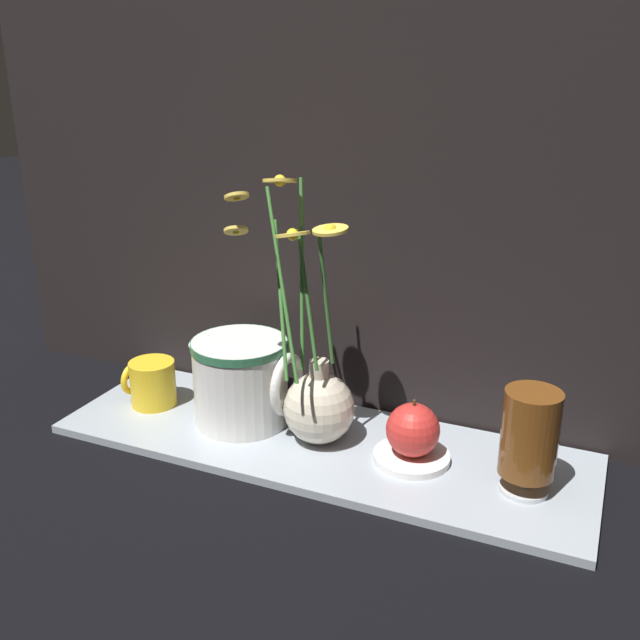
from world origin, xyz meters
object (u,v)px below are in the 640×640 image
vase_with_flowers (320,399)px  tea_glass (530,436)px  ceramic_pitcher (242,378)px  orange_fruit (412,431)px  yellow_mug (151,383)px

vase_with_flowers → tea_glass: 0.29m
ceramic_pitcher → orange_fruit: (0.27, -0.01, -0.02)m
yellow_mug → tea_glass: tea_glass is taller
yellow_mug → ceramic_pitcher: bearing=2.7°
ceramic_pitcher → tea_glass: 0.42m
orange_fruit → ceramic_pitcher: bearing=177.6°
vase_with_flowers → orange_fruit: (0.14, -0.00, -0.02)m
ceramic_pitcher → tea_glass: size_ratio=1.21×
tea_glass → orange_fruit: 0.16m
ceramic_pitcher → tea_glass: bearing=-2.8°
yellow_mug → ceramic_pitcher: ceramic_pitcher is taller
tea_glass → ceramic_pitcher: bearing=177.2°
tea_glass → orange_fruit: tea_glass is taller
yellow_mug → tea_glass: 0.58m
tea_glass → orange_fruit: (-0.15, 0.01, -0.03)m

